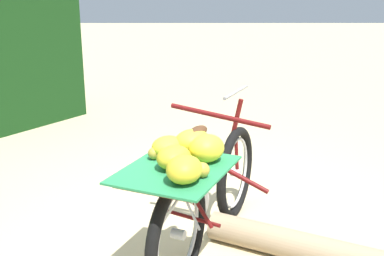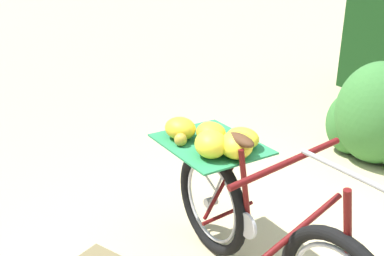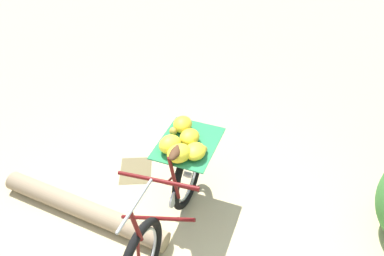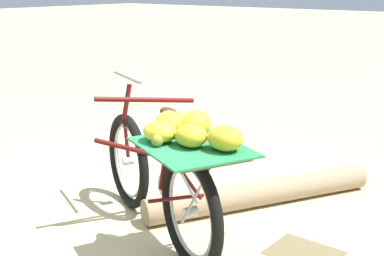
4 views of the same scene
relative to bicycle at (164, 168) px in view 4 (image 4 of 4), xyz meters
The scene contains 4 objects.
ground_plane 0.68m from the bicycle, 160.80° to the right, with size 60.00×60.00×0.00m, color #C6B284.
bicycle is the anchor object (origin of this frame).
fallen_log 1.03m from the bicycle, 78.76° to the left, with size 0.20×0.20×1.91m, color #9E8466.
leaf_litter_patch 1.05m from the bicycle, 28.22° to the left, with size 0.44×0.36×0.01m, color olive.
Camera 4 is at (2.61, -2.29, 1.68)m, focal length 50.00 mm.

